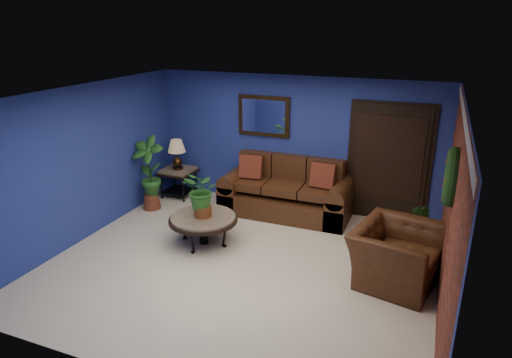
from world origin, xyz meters
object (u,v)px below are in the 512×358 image
at_px(coffee_table, 203,220).
at_px(side_chair, 312,187).
at_px(table_lamp, 177,151).
at_px(sofa, 287,195).
at_px(end_table, 178,175).
at_px(armchair, 396,255).

distance_m(coffee_table, side_chair, 2.19).
bearing_deg(table_lamp, sofa, 0.97).
distance_m(sofa, coffee_table, 1.91).
bearing_deg(table_lamp, end_table, -90.00).
relative_size(side_chair, armchair, 0.81).
relative_size(coffee_table, end_table, 1.72).
distance_m(side_chair, armchair, 2.42).
height_order(end_table, side_chair, side_chair).
xyz_separation_m(coffee_table, side_chair, (1.32, 1.74, 0.14)).
distance_m(sofa, table_lamp, 2.40).
height_order(sofa, side_chair, sofa).
height_order(coffee_table, end_table, end_table).
bearing_deg(coffee_table, sofa, 63.41).
bearing_deg(sofa, armchair, -38.75).
xyz_separation_m(table_lamp, armchair, (4.45, -1.67, -0.57)).
bearing_deg(end_table, armchair, -20.59).
relative_size(sofa, armchair, 1.94).
bearing_deg(coffee_table, side_chair, 52.81).
height_order(sofa, coffee_table, sofa).
relative_size(coffee_table, table_lamp, 1.88).
bearing_deg(armchair, side_chair, 56.21).
bearing_deg(sofa, side_chair, 3.94).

